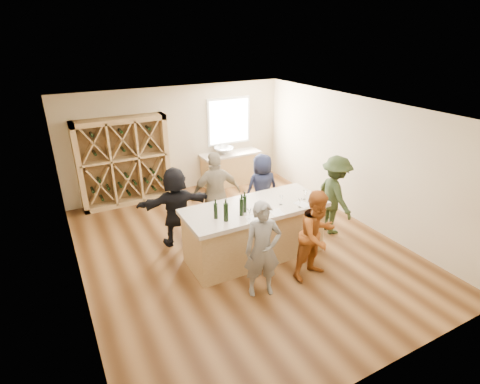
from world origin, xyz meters
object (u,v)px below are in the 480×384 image
tasting_counter_base (255,233)px  person_far_right (262,189)px  person_far_mid (216,194)px  person_far_left (176,207)px  wine_bottle_e (245,204)px  wine_bottle_b (226,212)px  person_near_right (317,235)px  wine_rack (124,162)px  sink (224,151)px  wine_bottle_d (242,207)px  person_server (335,195)px  wine_bottle_a (216,211)px  person_near_left (263,250)px

tasting_counter_base → person_far_right: 1.51m
person_far_right → person_far_mid: bearing=5.5°
person_far_mid → person_far_left: bearing=6.6°
wine_bottle_e → person_far_right: size_ratio=0.20×
wine_bottle_b → person_near_right: (1.36, -0.80, -0.42)m
wine_rack → person_near_right: size_ratio=1.33×
sink → person_far_mid: size_ratio=0.30×
wine_bottle_b → person_near_right: person_near_right is taller
wine_bottle_d → wine_bottle_e: wine_bottle_d is taller
wine_bottle_b → person_server: person_server is taller
wine_bottle_a → person_near_left: 1.08m
wine_bottle_b → person_far_mid: bearing=71.8°
tasting_counter_base → person_server: (1.99, 0.03, 0.37)m
tasting_counter_base → wine_bottle_b: (-0.74, -0.27, 0.75)m
sink → tasting_counter_base: bearing=-106.9°
wine_bottle_d → person_far_mid: size_ratio=0.18×
sink → person_far_left: bearing=-133.1°
wine_rack → person_server: (3.60, -3.61, -0.23)m
wine_bottle_b → person_far_right: size_ratio=0.21×
wine_rack → wine_bottle_d: size_ratio=6.85×
wine_bottle_a → person_near_left: (0.39, -0.94, -0.38)m
tasting_counter_base → wine_bottle_a: bearing=-173.2°
wine_bottle_e → person_near_left: size_ratio=0.19×
wine_bottle_d → tasting_counter_base: bearing=27.8°
person_near_left → person_near_right: person_near_left is taller
wine_bottle_b → person_near_left: person_near_left is taller
tasting_counter_base → person_server: person_server is taller
wine_bottle_e → person_far_mid: size_ratio=0.17×
person_near_right → person_far_left: person_far_left is taller
person_far_right → person_near_left: bearing=63.3°
person_far_mid → person_far_left: 0.89m
person_near_right → tasting_counter_base: bearing=111.8°
wine_bottle_e → wine_rack: bearing=109.5°
person_near_right → person_far_mid: size_ratio=0.90×
tasting_counter_base → wine_bottle_a: size_ratio=9.22×
wine_bottle_a → wine_bottle_e: wine_bottle_e is taller
person_near_right → person_far_right: person_near_right is taller
wine_bottle_a → wine_bottle_b: 0.21m
wine_bottle_a → wine_rack: bearing=101.6°
sink → wine_bottle_d: bearing=-111.5°
person_near_left → person_far_left: size_ratio=1.01×
wine_bottle_a → wine_bottle_e: (0.56, -0.02, 0.02)m
sink → person_near_right: size_ratio=0.33×
tasting_counter_base → wine_rack: bearing=114.0°
person_far_mid → person_far_right: person_far_mid is taller
person_far_right → wine_bottle_e: bearing=52.6°
person_near_left → person_far_right: bearing=75.5°
wine_rack → person_far_mid: bearing=-61.2°
wine_rack → person_far_mid: (1.35, -2.46, -0.18)m
sink → tasting_counter_base: size_ratio=0.21×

